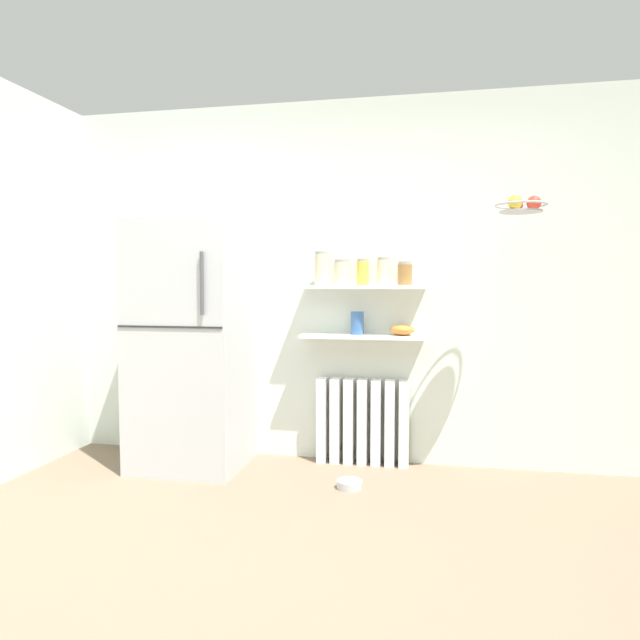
# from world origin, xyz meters

# --- Properties ---
(ground_plane) EXTENTS (7.04, 7.04, 0.00)m
(ground_plane) POSITION_xyz_m (0.00, 0.50, 0.00)
(ground_plane) COLOR #7A6651
(back_wall) EXTENTS (7.04, 0.10, 2.60)m
(back_wall) POSITION_xyz_m (0.00, 2.05, 1.30)
(back_wall) COLOR silver
(back_wall) RESTS_ON ground_plane
(refrigerator) EXTENTS (0.74, 0.72, 1.71)m
(refrigerator) POSITION_xyz_m (-1.16, 1.66, 0.86)
(refrigerator) COLOR #B7BABF
(refrigerator) RESTS_ON ground_plane
(radiator) EXTENTS (0.66, 0.12, 0.61)m
(radiator) POSITION_xyz_m (0.02, 1.92, 0.30)
(radiator) COLOR white
(radiator) RESTS_ON ground_plane
(wall_shelf_lower) EXTENTS (0.87, 0.22, 0.02)m
(wall_shelf_lower) POSITION_xyz_m (0.02, 1.89, 0.92)
(wall_shelf_lower) COLOR white
(wall_shelf_upper) EXTENTS (0.87, 0.22, 0.02)m
(wall_shelf_upper) POSITION_xyz_m (0.02, 1.89, 1.27)
(wall_shelf_upper) COLOR white
(storage_jar_0) EXTENTS (0.10, 0.10, 0.24)m
(storage_jar_0) POSITION_xyz_m (-0.27, 1.89, 1.40)
(storage_jar_0) COLOR beige
(storage_jar_0) RESTS_ON wall_shelf_upper
(storage_jar_1) EXTENTS (0.11, 0.11, 0.18)m
(storage_jar_1) POSITION_xyz_m (-0.12, 1.89, 1.37)
(storage_jar_1) COLOR beige
(storage_jar_1) RESTS_ON wall_shelf_upper
(storage_jar_2) EXTENTS (0.09, 0.09, 0.18)m
(storage_jar_2) POSITION_xyz_m (0.02, 1.89, 1.37)
(storage_jar_2) COLOR yellow
(storage_jar_2) RESTS_ON wall_shelf_upper
(storage_jar_3) EXTENTS (0.09, 0.09, 0.19)m
(storage_jar_3) POSITION_xyz_m (0.17, 1.89, 1.37)
(storage_jar_3) COLOR beige
(storage_jar_3) RESTS_ON wall_shelf_upper
(storage_jar_4) EXTENTS (0.10, 0.10, 0.16)m
(storage_jar_4) POSITION_xyz_m (0.32, 1.89, 1.36)
(storage_jar_4) COLOR olive
(storage_jar_4) RESTS_ON wall_shelf_upper
(vase) EXTENTS (0.09, 0.09, 0.16)m
(vase) POSITION_xyz_m (-0.01, 1.89, 1.01)
(vase) COLOR #38609E
(vase) RESTS_ON wall_shelf_lower
(shelf_bowl) EXTENTS (0.17, 0.17, 0.08)m
(shelf_bowl) POSITION_xyz_m (0.30, 1.89, 0.97)
(shelf_bowl) COLOR orange
(shelf_bowl) RESTS_ON wall_shelf_lower
(pet_food_bowl) EXTENTS (0.16, 0.16, 0.05)m
(pet_food_bowl) POSITION_xyz_m (0.01, 1.41, 0.03)
(pet_food_bowl) COLOR #B7B7BC
(pet_food_bowl) RESTS_ON ground_plane
(hanging_fruit_basket) EXTENTS (0.31, 0.31, 0.10)m
(hanging_fruit_basket) POSITION_xyz_m (1.03, 1.56, 1.76)
(hanging_fruit_basket) COLOR #B2B2B7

